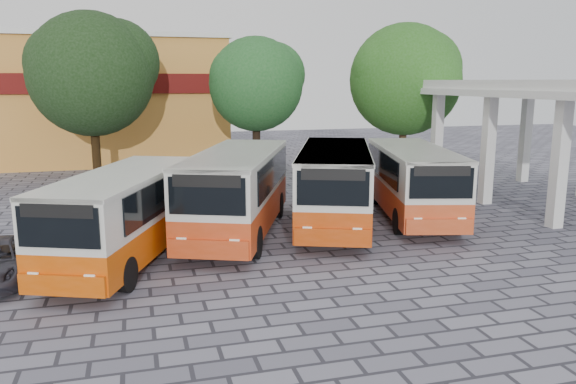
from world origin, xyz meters
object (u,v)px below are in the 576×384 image
object	(u,v)px
bus_far_left	(124,211)
bus_far_right	(413,178)
bus_centre_right	(335,181)
bus_centre_left	(237,187)

from	to	relation	value
bus_far_left	bus_far_right	bearing A→B (deg)	35.99
bus_far_left	bus_centre_right	world-z (taller)	bus_centre_right
bus_centre_right	bus_far_right	world-z (taller)	bus_centre_right
bus_far_right	bus_centre_right	bearing A→B (deg)	-159.64
bus_far_left	bus_centre_right	xyz separation A→B (m)	(7.49, 2.34, 0.13)
bus_centre_right	bus_centre_left	bearing A→B (deg)	-155.28
bus_centre_right	bus_far_right	xyz separation A→B (m)	(3.39, 0.35, -0.07)
bus_centre_right	bus_far_right	distance (m)	3.41
bus_far_left	bus_far_right	distance (m)	11.21
bus_far_left	bus_centre_left	world-z (taller)	bus_centre_left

